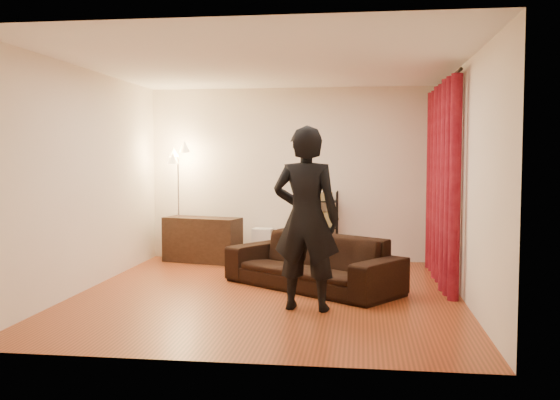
# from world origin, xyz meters

# --- Properties ---
(floor) EXTENTS (5.00, 5.00, 0.00)m
(floor) POSITION_xyz_m (0.00, 0.00, 0.00)
(floor) COLOR #9B4421
(floor) RESTS_ON ground
(ceiling) EXTENTS (5.00, 5.00, 0.00)m
(ceiling) POSITION_xyz_m (0.00, 0.00, 2.70)
(ceiling) COLOR white
(ceiling) RESTS_ON ground
(wall_back) EXTENTS (5.00, 0.00, 5.00)m
(wall_back) POSITION_xyz_m (0.00, 2.50, 1.35)
(wall_back) COLOR white
(wall_back) RESTS_ON ground
(wall_front) EXTENTS (5.00, 0.00, 5.00)m
(wall_front) POSITION_xyz_m (0.00, -2.50, 1.35)
(wall_front) COLOR white
(wall_front) RESTS_ON ground
(wall_left) EXTENTS (0.00, 5.00, 5.00)m
(wall_left) POSITION_xyz_m (-2.25, 0.00, 1.35)
(wall_left) COLOR white
(wall_left) RESTS_ON ground
(wall_right) EXTENTS (0.00, 5.00, 5.00)m
(wall_right) POSITION_xyz_m (2.25, 0.00, 1.35)
(wall_right) COLOR white
(wall_right) RESTS_ON ground
(curtain_rod) EXTENTS (0.04, 2.65, 0.04)m
(curtain_rod) POSITION_xyz_m (2.15, 1.12, 2.58)
(curtain_rod) COLOR black
(curtain_rod) RESTS_ON wall_right
(curtain) EXTENTS (0.22, 2.65, 2.55)m
(curtain) POSITION_xyz_m (2.13, 1.12, 1.28)
(curtain) COLOR maroon
(curtain) RESTS_ON ground
(sofa) EXTENTS (2.35, 2.02, 0.66)m
(sofa) POSITION_xyz_m (0.49, 0.38, 0.33)
(sofa) COLOR black
(sofa) RESTS_ON ground
(person) EXTENTS (0.76, 0.55, 1.95)m
(person) POSITION_xyz_m (0.51, -0.70, 0.98)
(person) COLOR black
(person) RESTS_ON ground
(media_cabinet) EXTENTS (1.26, 0.72, 0.69)m
(media_cabinet) POSITION_xyz_m (-1.35, 2.10, 0.35)
(media_cabinet) COLOR #301E13
(media_cabinet) RESTS_ON ground
(storage_boxes) EXTENTS (0.34, 0.28, 0.52)m
(storage_boxes) POSITION_xyz_m (-0.43, 2.26, 0.26)
(storage_boxes) COLOR silver
(storage_boxes) RESTS_ON ground
(wire_shelf) EXTENTS (0.60, 0.53, 1.10)m
(wire_shelf) POSITION_xyz_m (0.47, 2.28, 0.55)
(wire_shelf) COLOR black
(wire_shelf) RESTS_ON ground
(floor_lamp) EXTENTS (0.38, 0.38, 1.79)m
(floor_lamp) POSITION_xyz_m (-1.74, 2.14, 0.89)
(floor_lamp) COLOR silver
(floor_lamp) RESTS_ON ground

